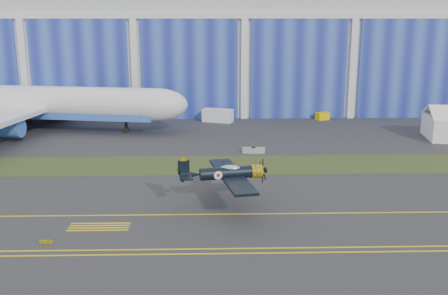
{
  "coord_description": "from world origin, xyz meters",
  "views": [
    {
      "loc": [
        -6.92,
        -56.79,
        20.06
      ],
      "look_at": [
        -5.24,
        6.18,
        4.48
      ],
      "focal_mm": 42.0,
      "sensor_mm": 36.0,
      "label": 1
    }
  ],
  "objects_px": {
    "warbird": "(226,173)",
    "jetliner": "(26,67)",
    "tug": "(322,116)",
    "shipping_container": "(218,115)"
  },
  "relations": [
    {
      "from": "warbird",
      "to": "shipping_container",
      "type": "height_order",
      "value": "warbird"
    },
    {
      "from": "jetliner",
      "to": "tug",
      "type": "xyz_separation_m",
      "value": [
        55.92,
        8.05,
        -10.77
      ]
    },
    {
      "from": "warbird",
      "to": "jetliner",
      "type": "height_order",
      "value": "jetliner"
    },
    {
      "from": "jetliner",
      "to": "tug",
      "type": "distance_m",
      "value": 57.52
    },
    {
      "from": "shipping_container",
      "to": "jetliner",
      "type": "bearing_deg",
      "value": -149.55
    },
    {
      "from": "shipping_container",
      "to": "tug",
      "type": "xyz_separation_m",
      "value": [
        21.3,
        1.67,
        -0.54
      ]
    },
    {
      "from": "warbird",
      "to": "jetliner",
      "type": "xyz_separation_m",
      "value": [
        -34.82,
        42.11,
        7.63
      ]
    },
    {
      "from": "warbird",
      "to": "tug",
      "type": "height_order",
      "value": "warbird"
    },
    {
      "from": "shipping_container",
      "to": "tug",
      "type": "height_order",
      "value": "shipping_container"
    },
    {
      "from": "warbird",
      "to": "jetliner",
      "type": "distance_m",
      "value": 55.17
    }
  ]
}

